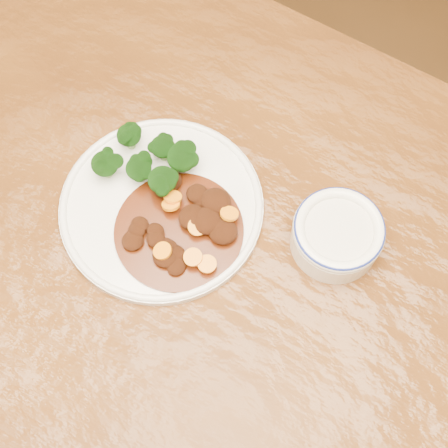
% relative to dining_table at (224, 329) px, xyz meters
% --- Properties ---
extents(ground, '(4.00, 4.00, 0.00)m').
position_rel_dining_table_xyz_m(ground, '(-0.00, 0.00, -0.67)').
color(ground, '#492B12').
rests_on(ground, ground).
extents(dining_table, '(1.58, 1.05, 0.75)m').
position_rel_dining_table_xyz_m(dining_table, '(0.00, 0.00, 0.00)').
color(dining_table, '#5F3310').
rests_on(dining_table, ground).
extents(dinner_plate, '(0.26, 0.26, 0.02)m').
position_rel_dining_table_xyz_m(dinner_plate, '(-0.13, 0.09, 0.09)').
color(dinner_plate, silver).
rests_on(dinner_plate, dining_table).
extents(broccoli_florets, '(0.12, 0.09, 0.04)m').
position_rel_dining_table_xyz_m(broccoli_florets, '(-0.17, 0.12, 0.12)').
color(broccoli_florets, '#739A50').
rests_on(broccoli_florets, dinner_plate).
extents(mince_stew, '(0.16, 0.16, 0.03)m').
position_rel_dining_table_xyz_m(mince_stew, '(-0.09, 0.07, 0.10)').
color(mince_stew, '#431D07').
rests_on(mince_stew, dinner_plate).
extents(dip_bowl, '(0.11, 0.11, 0.05)m').
position_rel_dining_table_xyz_m(dip_bowl, '(0.08, 0.14, 0.11)').
color(dip_bowl, white).
rests_on(dip_bowl, dining_table).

